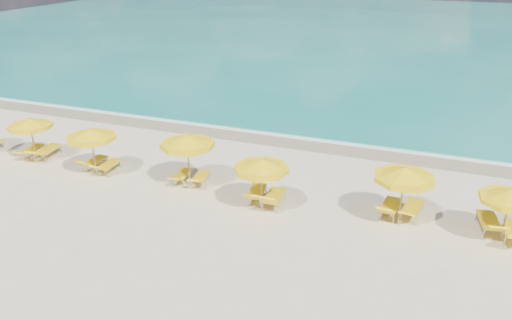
% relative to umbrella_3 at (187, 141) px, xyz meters
% --- Properties ---
extents(ground_plane, '(120.00, 120.00, 0.00)m').
position_rel_umbrella_3_xyz_m(ground_plane, '(2.76, -0.47, -2.06)').
color(ground_plane, beige).
extents(ocean, '(120.00, 80.00, 0.30)m').
position_rel_umbrella_3_xyz_m(ocean, '(2.76, 47.53, -2.06)').
color(ocean, '#157A6D').
rests_on(ocean, ground).
extents(wet_sand_band, '(120.00, 2.60, 0.01)m').
position_rel_umbrella_3_xyz_m(wet_sand_band, '(2.76, 6.93, -2.06)').
color(wet_sand_band, tan).
rests_on(wet_sand_band, ground).
extents(foam_line, '(120.00, 1.20, 0.03)m').
position_rel_umbrella_3_xyz_m(foam_line, '(2.76, 7.73, -2.06)').
color(foam_line, white).
rests_on(foam_line, ground).
extents(whitecap_near, '(14.00, 0.36, 0.05)m').
position_rel_umbrella_3_xyz_m(whitecap_near, '(-3.24, 16.53, -2.06)').
color(whitecap_near, white).
rests_on(whitecap_near, ground).
extents(whitecap_far, '(18.00, 0.30, 0.05)m').
position_rel_umbrella_3_xyz_m(whitecap_far, '(10.76, 23.53, -2.06)').
color(whitecap_far, white).
rests_on(whitecap_far, ground).
extents(umbrella_1, '(2.23, 2.23, 2.15)m').
position_rel_umbrella_3_xyz_m(umbrella_1, '(-8.57, -0.06, -0.23)').
color(umbrella_1, tan).
rests_on(umbrella_1, ground).
extents(umbrella_2, '(2.90, 2.90, 2.27)m').
position_rel_umbrella_3_xyz_m(umbrella_2, '(-4.62, -0.50, -0.13)').
color(umbrella_2, tan).
rests_on(umbrella_2, ground).
extents(umbrella_3, '(2.84, 2.84, 2.42)m').
position_rel_umbrella_3_xyz_m(umbrella_3, '(0.00, 0.00, 0.00)').
color(umbrella_3, tan).
rests_on(umbrella_3, ground).
extents(umbrella_4, '(2.55, 2.55, 2.24)m').
position_rel_umbrella_3_xyz_m(umbrella_4, '(3.74, -0.95, -0.15)').
color(umbrella_4, tan).
rests_on(umbrella_4, ground).
extents(umbrella_5, '(2.91, 2.91, 2.34)m').
position_rel_umbrella_3_xyz_m(umbrella_5, '(9.03, -0.03, -0.06)').
color(umbrella_5, tan).
rests_on(umbrella_5, ground).
extents(umbrella_6, '(2.65, 2.65, 2.12)m').
position_rel_umbrella_3_xyz_m(umbrella_6, '(12.61, -0.15, -0.25)').
color(umbrella_6, tan).
rests_on(umbrella_6, ground).
extents(lounger_1_left, '(0.83, 1.83, 0.65)m').
position_rel_umbrella_3_xyz_m(lounger_1_left, '(-8.99, 0.15, -1.86)').
color(lounger_1_left, '#A5A8AD').
rests_on(lounger_1_left, ground).
extents(lounger_1_right, '(0.87, 2.08, 0.79)m').
position_rel_umbrella_3_xyz_m(lounger_1_right, '(-8.12, 0.27, -1.82)').
color(lounger_1_right, '#A5A8AD').
rests_on(lounger_1_right, ground).
extents(lounger_2_left, '(0.62, 1.76, 0.81)m').
position_rel_umbrella_3_xyz_m(lounger_2_left, '(-5.05, -0.02, -1.84)').
color(lounger_2_left, '#A5A8AD').
rests_on(lounger_2_left, ground).
extents(lounger_2_right, '(0.64, 1.75, 0.74)m').
position_rel_umbrella_3_xyz_m(lounger_2_right, '(-4.20, -0.13, -1.85)').
color(lounger_2_right, '#A5A8AD').
rests_on(lounger_2_right, ground).
extents(lounger_3_left, '(0.74, 1.71, 0.61)m').
position_rel_umbrella_3_xyz_m(lounger_3_left, '(-0.50, 0.21, -1.87)').
color(lounger_3_left, '#A5A8AD').
rests_on(lounger_3_left, ground).
extents(lounger_3_right, '(0.76, 1.69, 0.66)m').
position_rel_umbrella_3_xyz_m(lounger_3_right, '(0.42, 0.27, -1.87)').
color(lounger_3_right, '#A5A8AD').
rests_on(lounger_3_right, ground).
extents(lounger_4_left, '(0.92, 1.96, 0.85)m').
position_rel_umbrella_3_xyz_m(lounger_4_left, '(3.30, -0.37, -1.83)').
color(lounger_4_left, '#A5A8AD').
rests_on(lounger_4_left, ground).
extents(lounger_4_right, '(0.75, 1.95, 0.94)m').
position_rel_umbrella_3_xyz_m(lounger_4_right, '(4.12, -0.52, -1.82)').
color(lounger_4_right, '#A5A8AD').
rests_on(lounger_4_right, ground).
extents(lounger_5_left, '(0.86, 1.97, 0.86)m').
position_rel_umbrella_3_xyz_m(lounger_5_left, '(8.63, 0.35, -1.83)').
color(lounger_5_left, '#A5A8AD').
rests_on(lounger_5_left, ground).
extents(lounger_5_right, '(0.89, 2.03, 0.74)m').
position_rel_umbrella_3_xyz_m(lounger_5_right, '(9.45, 0.56, -1.83)').
color(lounger_5_right, '#A5A8AD').
rests_on(lounger_5_right, ground).
extents(lounger_6_left, '(0.97, 2.07, 0.90)m').
position_rel_umbrella_3_xyz_m(lounger_6_left, '(12.20, 0.41, -1.82)').
color(lounger_6_left, '#A5A8AD').
rests_on(lounger_6_left, ground).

